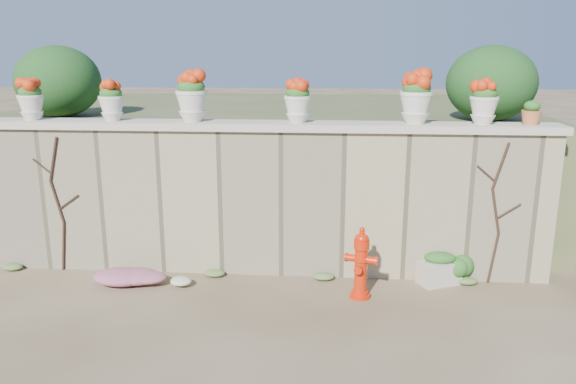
# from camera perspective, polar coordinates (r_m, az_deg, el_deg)

# --- Properties ---
(ground) EXTENTS (80.00, 80.00, 0.00)m
(ground) POSITION_cam_1_polar(r_m,az_deg,el_deg) (6.46, -5.77, -13.84)
(ground) COLOR #4D3C26
(ground) RESTS_ON ground
(stone_wall) EXTENTS (8.00, 0.40, 2.00)m
(stone_wall) POSITION_cam_1_polar(r_m,az_deg,el_deg) (7.75, -3.63, -0.98)
(stone_wall) COLOR gray
(stone_wall) RESTS_ON ground
(wall_cap) EXTENTS (8.10, 0.52, 0.10)m
(wall_cap) POSITION_cam_1_polar(r_m,az_deg,el_deg) (7.54, -3.75, 6.74)
(wall_cap) COLOR #BEB5A1
(wall_cap) RESTS_ON stone_wall
(raised_fill) EXTENTS (9.00, 6.00, 2.00)m
(raised_fill) POSITION_cam_1_polar(r_m,az_deg,el_deg) (10.85, -1.27, 3.47)
(raised_fill) COLOR #384C23
(raised_fill) RESTS_ON ground
(back_shrub_left) EXTENTS (1.30, 1.30, 1.10)m
(back_shrub_left) POSITION_cam_1_polar(r_m,az_deg,el_deg) (9.61, -22.29, 10.35)
(back_shrub_left) COLOR #143814
(back_shrub_left) RESTS_ON raised_fill
(back_shrub_right) EXTENTS (1.30, 1.30, 1.10)m
(back_shrub_right) POSITION_cam_1_polar(r_m,az_deg,el_deg) (8.92, 19.94, 10.33)
(back_shrub_right) COLOR #143814
(back_shrub_right) RESTS_ON raised_fill
(vine_left) EXTENTS (0.60, 0.04, 1.91)m
(vine_left) POSITION_cam_1_polar(r_m,az_deg,el_deg) (8.35, -22.33, -0.99)
(vine_left) COLOR black
(vine_left) RESTS_ON ground
(vine_right) EXTENTS (0.60, 0.04, 1.91)m
(vine_right) POSITION_cam_1_polar(r_m,az_deg,el_deg) (7.77, 20.43, -1.90)
(vine_right) COLOR black
(vine_right) RESTS_ON ground
(fire_hydrant) EXTENTS (0.40, 0.28, 0.92)m
(fire_hydrant) POSITION_cam_1_polar(r_m,az_deg,el_deg) (7.08, 7.42, -7.14)
(fire_hydrant) COLOR red
(fire_hydrant) RESTS_ON ground
(planter_box) EXTENTS (0.61, 0.50, 0.44)m
(planter_box) POSITION_cam_1_polar(r_m,az_deg,el_deg) (7.79, 15.11, -7.55)
(planter_box) COLOR #BEB5A1
(planter_box) RESTS_ON ground
(green_shrub) EXTENTS (0.53, 0.48, 0.51)m
(green_shrub) POSITION_cam_1_polar(r_m,az_deg,el_deg) (7.83, 16.74, -7.16)
(green_shrub) COLOR #1E5119
(green_shrub) RESTS_ON ground
(magenta_clump) EXTENTS (0.94, 0.62, 0.25)m
(magenta_clump) POSITION_cam_1_polar(r_m,az_deg,el_deg) (7.81, -15.34, -8.14)
(magenta_clump) COLOR #D1298B
(magenta_clump) RESTS_ON ground
(white_flowers) EXTENTS (0.48, 0.38, 0.17)m
(white_flowers) POSITION_cam_1_polar(r_m,az_deg,el_deg) (7.60, -10.61, -8.83)
(white_flowers) COLOR white
(white_flowers) RESTS_ON ground
(urn_pot_0) EXTENTS (0.35, 0.35, 0.55)m
(urn_pot_0) POSITION_cam_1_polar(r_m,az_deg,el_deg) (8.48, -24.68, 8.50)
(urn_pot_0) COLOR beige
(urn_pot_0) RESTS_ON wall_cap
(urn_pot_1) EXTENTS (0.34, 0.34, 0.53)m
(urn_pot_1) POSITION_cam_1_polar(r_m,az_deg,el_deg) (8.00, -17.50, 8.81)
(urn_pot_1) COLOR beige
(urn_pot_1) RESTS_ON wall_cap
(urn_pot_2) EXTENTS (0.42, 0.42, 0.66)m
(urn_pot_2) POSITION_cam_1_polar(r_m,az_deg,el_deg) (7.65, -9.77, 9.51)
(urn_pot_2) COLOR beige
(urn_pot_2) RESTS_ON wall_cap
(urn_pot_3) EXTENTS (0.36, 0.36, 0.56)m
(urn_pot_3) POSITION_cam_1_polar(r_m,az_deg,el_deg) (7.44, 0.99, 9.20)
(urn_pot_3) COLOR beige
(urn_pot_3) RESTS_ON wall_cap
(urn_pot_4) EXTENTS (0.42, 0.42, 0.66)m
(urn_pot_4) POSITION_cam_1_polar(r_m,az_deg,el_deg) (7.50, 12.89, 9.27)
(urn_pot_4) COLOR beige
(urn_pot_4) RESTS_ON wall_cap
(urn_pot_5) EXTENTS (0.36, 0.36, 0.57)m
(urn_pot_5) POSITION_cam_1_polar(r_m,az_deg,el_deg) (7.68, 19.30, 8.60)
(urn_pot_5) COLOR beige
(urn_pot_5) RESTS_ON wall_cap
(terracotta_pot) EXTENTS (0.25, 0.25, 0.30)m
(terracotta_pot) POSITION_cam_1_polar(r_m,az_deg,el_deg) (7.86, 23.48, 7.29)
(terracotta_pot) COLOR #B26136
(terracotta_pot) RESTS_ON wall_cap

